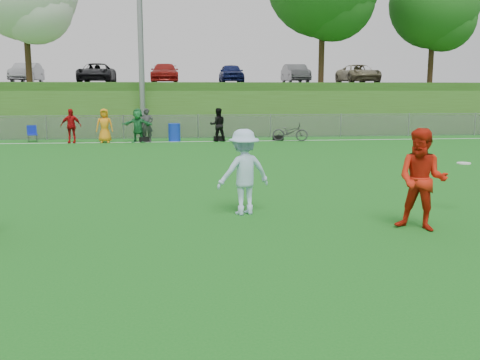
{
  "coord_description": "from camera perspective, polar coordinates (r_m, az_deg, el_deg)",
  "views": [
    {
      "loc": [
        -1.08,
        -9.23,
        2.65
      ],
      "look_at": [
        0.04,
        0.5,
        0.98
      ],
      "focal_mm": 40.0,
      "sensor_mm": 36.0,
      "label": 1
    }
  ],
  "objects": [
    {
      "name": "parking_lot",
      "position": [
        42.25,
        -5.21,
        10.19
      ],
      "size": [
        120.0,
        12.0,
        0.1
      ],
      "primitive_type": "cube",
      "color": "black",
      "rests_on": "berm"
    },
    {
      "name": "player_red_center",
      "position": [
        10.58,
        18.84,
        0.02
      ],
      "size": [
        1.19,
        1.14,
        1.93
      ],
      "primitive_type": "imported",
      "rotation": [
        0.0,
        0.0,
        -0.63
      ],
      "color": "red",
      "rests_on": "ground"
    },
    {
      "name": "camp_chair",
      "position": [
        29.1,
        -21.25,
        4.29
      ],
      "size": [
        0.59,
        0.6,
        0.83
      ],
      "rotation": [
        0.0,
        0.0,
        0.34
      ],
      "color": "#0F20A8",
      "rests_on": "ground"
    },
    {
      "name": "fence",
      "position": [
        29.32,
        -4.49,
        5.74
      ],
      "size": [
        58.0,
        0.06,
        1.3
      ],
      "color": "gray",
      "rests_on": "ground"
    },
    {
      "name": "berm",
      "position": [
        40.26,
        -5.1,
        8.01
      ],
      "size": [
        120.0,
        18.0,
        3.0
      ],
      "primitive_type": "cube",
      "color": "#2B5016",
      "rests_on": "ground"
    },
    {
      "name": "sideline_far",
      "position": [
        27.38,
        -4.31,
        4.12
      ],
      "size": [
        60.0,
        0.1,
        0.01
      ],
      "primitive_type": "cube",
      "color": "white",
      "rests_on": "ground"
    },
    {
      "name": "gear_bags",
      "position": [
        27.54,
        -1.9,
        4.43
      ],
      "size": [
        7.44,
        0.46,
        0.26
      ],
      "color": "black",
      "rests_on": "ground"
    },
    {
      "name": "frisbee",
      "position": [
        12.43,
        22.76,
        1.66
      ],
      "size": [
        0.29,
        0.29,
        0.03
      ],
      "color": "white",
      "rests_on": "ground"
    },
    {
      "name": "car_row",
      "position": [
        41.25,
        -6.85,
        11.25
      ],
      "size": [
        32.04,
        5.18,
        1.44
      ],
      "color": "white",
      "rests_on": "parking_lot"
    },
    {
      "name": "spectator_row",
      "position": [
        27.36,
        -10.7,
        5.74
      ],
      "size": [
        8.22,
        0.83,
        1.69
      ],
      "color": "#AC0B0E",
      "rests_on": "ground"
    },
    {
      "name": "light_pole",
      "position": [
        30.36,
        -10.64,
        17.21
      ],
      "size": [
        1.2,
        0.4,
        12.15
      ],
      "color": "gray",
      "rests_on": "ground"
    },
    {
      "name": "ground",
      "position": [
        9.66,
        0.08,
        -6.21
      ],
      "size": [
        120.0,
        120.0,
        0.0
      ],
      "primitive_type": "plane",
      "color": "#156419",
      "rests_on": "ground"
    },
    {
      "name": "player_blue",
      "position": [
        11.32,
        0.4,
        0.86
      ],
      "size": [
        1.33,
        1.01,
        1.82
      ],
      "primitive_type": "imported",
      "rotation": [
        0.0,
        0.0,
        3.46
      ],
      "color": "#AACBED",
      "rests_on": "ground"
    },
    {
      "name": "tree_green_far",
      "position": [
        39.51,
        20.25,
        16.84
      ],
      "size": [
        5.88,
        5.88,
        8.19
      ],
      "color": "black",
      "rests_on": "berm"
    },
    {
      "name": "recycling_bin",
      "position": [
        27.65,
        -7.01,
        5.06
      ],
      "size": [
        0.78,
        0.78,
        0.91
      ],
      "primitive_type": "cylinder",
      "rotation": [
        0.0,
        0.0,
        -0.35
      ],
      "color": "#102EB3",
      "rests_on": "ground"
    },
    {
      "name": "bicycle",
      "position": [
        27.67,
        5.37,
        5.14
      ],
      "size": [
        1.91,
        1.07,
        0.95
      ],
      "primitive_type": "imported",
      "rotation": [
        0.0,
        0.0,
        1.31
      ],
      "color": "#2D2D2F",
      "rests_on": "ground"
    }
  ]
}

